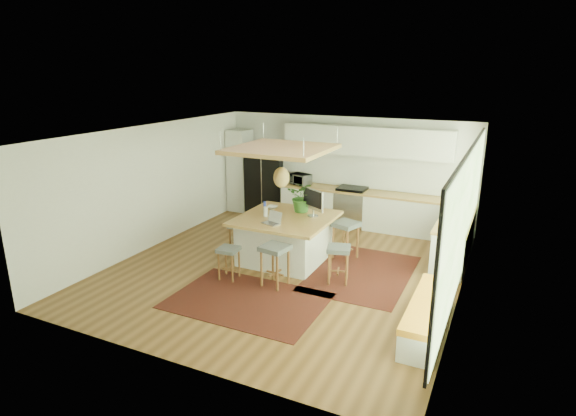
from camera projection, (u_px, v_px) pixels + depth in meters
The scene contains 33 objects.
floor at pixel (286, 268), 9.43m from camera, with size 7.00×7.00×0.00m, color brown.
ceiling at pixel (286, 133), 8.67m from camera, with size 7.00×7.00×0.00m, color white.
wall_back at pixel (345, 170), 12.08m from camera, with size 6.50×6.50×0.00m, color silver.
wall_front at pixel (167, 271), 6.02m from camera, with size 6.50×6.50×0.00m, color silver.
wall_left at pixel (153, 186), 10.39m from camera, with size 7.00×7.00×0.00m, color silver.
wall_right at pixel (465, 227), 7.70m from camera, with size 7.00×7.00×0.00m, color silver.
window_wall at pixel (464, 224), 7.70m from camera, with size 0.10×6.20×2.60m, color black, non-canonical shape.
pantry at pixel (240, 171), 13.08m from camera, with size 0.55×0.60×2.25m, color silver.
back_counter_base at pixel (361, 210), 11.83m from camera, with size 4.20×0.60×0.88m, color silver.
back_counter_top at pixel (362, 192), 11.70m from camera, with size 4.24×0.64×0.05m, color olive.
backsplash at pixel (366, 172), 11.83m from camera, with size 4.20×0.02×0.80m, color white.
upper_cabinets at pixel (366, 141), 11.47m from camera, with size 4.20×0.34×0.70m, color silver.
range at pixel (351, 206), 11.92m from camera, with size 0.76×0.62×1.00m, color #A5A5AA, non-canonical shape.
right_counter_base at pixel (454, 238), 9.83m from camera, with size 0.60×2.50×0.88m, color silver.
right_counter_top at pixel (457, 217), 9.70m from camera, with size 0.64×2.54×0.05m, color olive.
window_bench at pixel (428, 316), 7.10m from camera, with size 0.52×2.00×0.50m, color silver, non-canonical shape.
ceiling_panel at pixel (281, 163), 9.32m from camera, with size 1.86×1.86×0.80m, color olive, non-canonical shape.
rug_near at pixel (247, 300), 8.10m from camera, with size 2.60×1.80×0.01m, color black.
rug_right at pixel (362, 273), 9.20m from camera, with size 1.80×2.60×0.01m, color black.
fridge at pixel (265, 180), 12.81m from camera, with size 0.95×0.75×1.92m, color black, non-canonical shape.
island at pixel (286, 238), 9.75m from camera, with size 1.85×1.85×0.93m, color olive, non-canonical shape.
stool_near_left at pixel (229, 261), 8.87m from camera, with size 0.37×0.37×0.63m, color #464C4E, non-canonical shape.
stool_near_right at pixel (275, 267), 8.59m from camera, with size 0.46×0.46×0.78m, color #464C4E, non-canonical shape.
stool_right_front at pixel (338, 264), 8.73m from camera, with size 0.42×0.42×0.70m, color #464C4E, non-canonical shape.
stool_right_back at pixel (345, 243), 9.83m from camera, with size 0.47×0.47×0.80m, color #464C4E, non-canonical shape.
stool_left_side at pixel (239, 236), 10.20m from camera, with size 0.38×0.38×0.64m, color #464C4E, non-canonical shape.
laptop at pixel (271, 218), 9.15m from camera, with size 0.34×0.36×0.25m, color #A5A5AA, non-canonical shape.
monitor at pixel (313, 204), 9.59m from camera, with size 0.63×0.22×0.58m, color #A5A5AA, non-canonical shape.
microwave at pixel (301, 178), 12.32m from camera, with size 0.51×0.28×0.34m, color #A5A5AA.
island_plant at pixel (303, 200), 9.89m from camera, with size 0.60×0.66×0.52m, color #1E4C19.
island_bowl at pixel (273, 207), 10.20m from camera, with size 0.22×0.22×0.06m, color beige.
island_bottle_0 at pixel (264, 208), 9.90m from camera, with size 0.07×0.07×0.19m, color #2E3DBB.
island_bottle_1 at pixel (265, 212), 9.63m from camera, with size 0.07×0.07×0.19m, color silver.
Camera 1 is at (3.78, -7.84, 3.81)m, focal length 29.44 mm.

